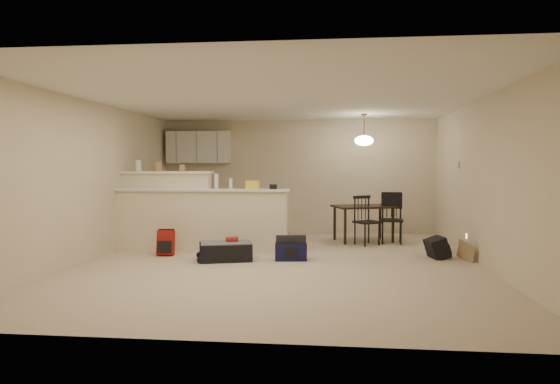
# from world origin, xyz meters

# --- Properties ---
(room) EXTENTS (7.00, 7.02, 2.50)m
(room) POSITION_xyz_m (0.00, 0.00, 1.25)
(room) COLOR beige
(room) RESTS_ON ground
(breakfast_bar) EXTENTS (3.08, 0.58, 1.39)m
(breakfast_bar) POSITION_xyz_m (-1.76, 0.98, 0.61)
(breakfast_bar) COLOR beige
(breakfast_bar) RESTS_ON ground
(upper_cabinets) EXTENTS (1.40, 0.34, 0.70)m
(upper_cabinets) POSITION_xyz_m (-2.20, 3.32, 1.90)
(upper_cabinets) COLOR white
(upper_cabinets) RESTS_ON room
(kitchen_counter) EXTENTS (1.80, 0.60, 0.90)m
(kitchen_counter) POSITION_xyz_m (-2.00, 3.19, 0.45)
(kitchen_counter) COLOR white
(kitchen_counter) RESTS_ON ground
(thermostat) EXTENTS (0.02, 0.12, 0.12)m
(thermostat) POSITION_xyz_m (2.98, 1.55, 1.50)
(thermostat) COLOR beige
(thermostat) RESTS_ON room
(jar) EXTENTS (0.10, 0.10, 0.20)m
(jar) POSITION_xyz_m (-2.72, 1.12, 1.49)
(jar) COLOR silver
(jar) RESTS_ON breakfast_bar
(cereal_box) EXTENTS (0.10, 0.07, 0.16)m
(cereal_box) POSITION_xyz_m (-2.33, 1.12, 1.47)
(cereal_box) COLOR #9B7A50
(cereal_box) RESTS_ON breakfast_bar
(small_box) EXTENTS (0.08, 0.06, 0.12)m
(small_box) POSITION_xyz_m (-1.90, 1.12, 1.45)
(small_box) COLOR #9B7A50
(small_box) RESTS_ON breakfast_bar
(bottle_a) EXTENTS (0.07, 0.07, 0.26)m
(bottle_a) POSITION_xyz_m (-1.23, 0.90, 1.22)
(bottle_a) COLOR silver
(bottle_a) RESTS_ON breakfast_bar
(bottle_b) EXTENTS (0.06, 0.06, 0.18)m
(bottle_b) POSITION_xyz_m (-0.98, 0.90, 1.18)
(bottle_b) COLOR silver
(bottle_b) RESTS_ON breakfast_bar
(bag_lump) EXTENTS (0.22, 0.18, 0.14)m
(bag_lump) POSITION_xyz_m (-0.60, 0.90, 1.16)
(bag_lump) COLOR #9B7A50
(bag_lump) RESTS_ON breakfast_bar
(pouch) EXTENTS (0.12, 0.10, 0.08)m
(pouch) POSITION_xyz_m (-0.24, 0.90, 1.13)
(pouch) COLOR #9B7A50
(pouch) RESTS_ON breakfast_bar
(dining_table) EXTENTS (1.31, 1.08, 0.71)m
(dining_table) POSITION_xyz_m (1.38, 2.33, 0.62)
(dining_table) COLOR black
(dining_table) RESTS_ON ground
(pendant_lamp) EXTENTS (0.36, 0.36, 0.62)m
(pendant_lamp) POSITION_xyz_m (1.38, 2.33, 1.99)
(pendant_lamp) COLOR brown
(pendant_lamp) RESTS_ON room
(dining_chair_near) EXTENTS (0.55, 0.54, 0.92)m
(dining_chair_near) POSITION_xyz_m (1.42, 1.86, 0.46)
(dining_chair_near) COLOR black
(dining_chair_near) RESTS_ON ground
(dining_chair_far) EXTENTS (0.45, 0.44, 0.96)m
(dining_chair_far) POSITION_xyz_m (1.90, 2.11, 0.48)
(dining_chair_far) COLOR black
(dining_chair_far) RESTS_ON ground
(suitcase) EXTENTS (0.92, 0.72, 0.27)m
(suitcase) POSITION_xyz_m (-0.90, 0.10, 0.14)
(suitcase) COLOR black
(suitcase) RESTS_ON ground
(red_backpack) EXTENTS (0.29, 0.20, 0.41)m
(red_backpack) POSITION_xyz_m (-1.98, 0.42, 0.20)
(red_backpack) COLOR maroon
(red_backpack) RESTS_ON ground
(navy_duffel) EXTENTS (0.52, 0.32, 0.27)m
(navy_duffel) POSITION_xyz_m (0.13, 0.21, 0.13)
(navy_duffel) COLOR #111337
(navy_duffel) RESTS_ON ground
(black_daypack) EXTENTS (0.33, 0.41, 0.33)m
(black_daypack) POSITION_xyz_m (2.45, 0.61, 0.16)
(black_daypack) COLOR black
(black_daypack) RESTS_ON ground
(cardboard_sheet) EXTENTS (0.17, 0.36, 0.29)m
(cardboard_sheet) POSITION_xyz_m (2.85, 0.42, 0.15)
(cardboard_sheet) COLOR #9B7A50
(cardboard_sheet) RESTS_ON ground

